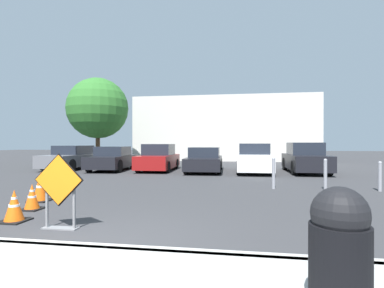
# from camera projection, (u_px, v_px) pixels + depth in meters

# --- Properties ---
(ground_plane) EXTENTS (96.00, 96.00, 0.00)m
(ground_plane) POSITION_uv_depth(u_px,v_px,m) (190.00, 176.00, 14.11)
(ground_plane) COLOR #333335
(sidewalk_strip) EXTENTS (25.71, 2.01, 0.14)m
(sidewalk_strip) POSITION_uv_depth(u_px,v_px,m) (23.00, 281.00, 3.24)
(sidewalk_strip) COLOR #999993
(sidewalk_strip) RESTS_ON ground_plane
(curb_lip) EXTENTS (25.71, 0.20, 0.14)m
(curb_lip) POSITION_uv_depth(u_px,v_px,m) (74.00, 249.00, 4.24)
(curb_lip) COLOR #999993
(curb_lip) RESTS_ON ground_plane
(road_closed_sign) EXTENTS (0.96, 0.20, 1.38)m
(road_closed_sign) POSITION_uv_depth(u_px,v_px,m) (59.00, 188.00, 5.43)
(road_closed_sign) COLOR black
(road_closed_sign) RESTS_ON ground_plane
(traffic_cone_nearest) EXTENTS (0.50, 0.50, 0.64)m
(traffic_cone_nearest) POSITION_uv_depth(u_px,v_px,m) (14.00, 206.00, 5.97)
(traffic_cone_nearest) COLOR black
(traffic_cone_nearest) RESTS_ON ground_plane
(traffic_cone_second) EXTENTS (0.45, 0.45, 0.60)m
(traffic_cone_second) POSITION_uv_depth(u_px,v_px,m) (32.00, 197.00, 7.04)
(traffic_cone_second) COLOR black
(traffic_cone_second) RESTS_ON ground_plane
(traffic_cone_third) EXTENTS (0.51, 0.51, 0.78)m
(traffic_cone_third) POSITION_uv_depth(u_px,v_px,m) (40.00, 187.00, 8.07)
(traffic_cone_third) COLOR black
(traffic_cone_third) RESTS_ON ground_plane
(traffic_cone_fourth) EXTENTS (0.49, 0.49, 0.62)m
(traffic_cone_fourth) POSITION_uv_depth(u_px,v_px,m) (42.00, 185.00, 8.97)
(traffic_cone_fourth) COLOR black
(traffic_cone_fourth) RESTS_ON ground_plane
(parked_car_nearest) EXTENTS (1.96, 4.59, 1.41)m
(parked_car_nearest) POSITION_uv_depth(u_px,v_px,m) (73.00, 158.00, 17.96)
(parked_car_nearest) COLOR slate
(parked_car_nearest) RESTS_ON ground_plane
(parked_car_second) EXTENTS (2.07, 4.24, 1.36)m
(parked_car_second) POSITION_uv_depth(u_px,v_px,m) (113.00, 159.00, 17.24)
(parked_car_second) COLOR black
(parked_car_second) RESTS_ON ground_plane
(parked_car_third) EXTENTS (1.89, 4.11, 1.51)m
(parked_car_third) POSITION_uv_depth(u_px,v_px,m) (158.00, 158.00, 17.05)
(parked_car_third) COLOR maroon
(parked_car_third) RESTS_ON ground_plane
(parked_car_fourth) EXTENTS (2.02, 4.66, 1.33)m
(parked_car_fourth) POSITION_uv_depth(u_px,v_px,m) (205.00, 160.00, 16.47)
(parked_car_fourth) COLOR black
(parked_car_fourth) RESTS_ON ground_plane
(parked_car_fifth) EXTENTS (1.83, 4.63, 1.54)m
(parked_car_fifth) POSITION_uv_depth(u_px,v_px,m) (254.00, 159.00, 16.02)
(parked_car_fifth) COLOR white
(parked_car_fifth) RESTS_ON ground_plane
(parked_car_sixth) EXTENTS (1.87, 4.45, 1.59)m
(parked_car_sixth) POSITION_uv_depth(u_px,v_px,m) (305.00, 159.00, 15.80)
(parked_car_sixth) COLOR black
(parked_car_sixth) RESTS_ON ground_plane
(trash_bin) EXTENTS (0.48, 0.48, 1.08)m
(trash_bin) POSITION_uv_depth(u_px,v_px,m) (340.00, 252.00, 2.44)
(trash_bin) COLOR black
(trash_bin) RESTS_ON sidewalk_strip
(bollard_nearest) EXTENTS (0.12, 0.12, 1.08)m
(bollard_nearest) POSITION_uv_depth(u_px,v_px,m) (274.00, 172.00, 10.22)
(bollard_nearest) COLOR gray
(bollard_nearest) RESTS_ON ground_plane
(bollard_second) EXTENTS (0.12, 0.12, 1.05)m
(bollard_second) POSITION_uv_depth(u_px,v_px,m) (325.00, 174.00, 9.96)
(bollard_second) COLOR gray
(bollard_second) RESTS_ON ground_plane
(bollard_third) EXTENTS (0.12, 0.12, 0.98)m
(bollard_third) POSITION_uv_depth(u_px,v_px,m) (380.00, 175.00, 9.70)
(bollard_third) COLOR gray
(bollard_third) RESTS_ON ground_plane
(building_facade_backdrop) EXTENTS (16.10, 5.00, 5.68)m
(building_facade_backdrop) POSITION_uv_depth(u_px,v_px,m) (225.00, 129.00, 27.79)
(building_facade_backdrop) COLOR beige
(building_facade_backdrop) RESTS_ON ground_plane
(street_tree_behind_lot) EXTENTS (4.48, 4.48, 6.39)m
(street_tree_behind_lot) POSITION_uv_depth(u_px,v_px,m) (98.00, 108.00, 22.22)
(street_tree_behind_lot) COLOR #513823
(street_tree_behind_lot) RESTS_ON ground_plane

